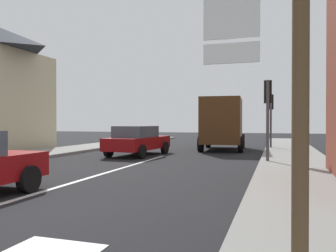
{
  "coord_description": "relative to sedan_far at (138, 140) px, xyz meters",
  "views": [
    {
      "loc": [
        5.31,
        -4.05,
        1.66
      ],
      "look_at": [
        0.36,
        11.58,
        1.48
      ],
      "focal_mm": 36.8,
      "sensor_mm": 36.0,
      "label": 1
    }
  ],
  "objects": [
    {
      "name": "delivery_truck",
      "position": [
        3.55,
        4.65,
        0.89
      ],
      "size": [
        2.76,
        5.13,
        3.05
      ],
      "color": "#4C2D14",
      "rests_on": "ground"
    },
    {
      "name": "traffic_light_far_right",
      "position": [
        6.29,
        5.85,
        1.71
      ],
      "size": [
        0.3,
        0.49,
        3.33
      ],
      "color": "#47474C",
      "rests_on": "ground"
    },
    {
      "name": "traffic_light_near_right",
      "position": [
        6.29,
        -1.68,
        1.7
      ],
      "size": [
        0.3,
        0.49,
        3.32
      ],
      "color": "#47474C",
      "rests_on": "ground"
    },
    {
      "name": "lane_centre_stripe",
      "position": [
        1.32,
        -5.85,
        -0.75
      ],
      "size": [
        0.16,
        12.0,
        0.01
      ],
      "primitive_type": "cube",
      "color": "silver",
      "rests_on": "ground"
    },
    {
      "name": "sidewalk_right",
      "position": [
        7.37,
        -3.85,
        -0.69
      ],
      "size": [
        2.75,
        44.0,
        0.14
      ],
      "primitive_type": "cube",
      "color": "gray",
      "rests_on": "ground"
    },
    {
      "name": "ground_plane",
      "position": [
        1.32,
        -1.85,
        -0.76
      ],
      "size": [
        80.0,
        80.0,
        0.0
      ],
      "primitive_type": "plane",
      "color": "black"
    },
    {
      "name": "sedan_far",
      "position": [
        0.0,
        0.0,
        0.0
      ],
      "size": [
        2.26,
        4.34,
        1.47
      ],
      "color": "maroon",
      "rests_on": "ground"
    },
    {
      "name": "sidewalk_left",
      "position": [
        -4.72,
        -3.85,
        -0.69
      ],
      "size": [
        2.75,
        44.0,
        0.14
      ],
      "primitive_type": "cube",
      "color": "gray",
      "rests_on": "ground"
    },
    {
      "name": "route_sign_post",
      "position": [
        6.82,
        -12.82,
        1.15
      ],
      "size": [
        1.66,
        0.14,
        3.2
      ],
      "color": "brown",
      "rests_on": "ground"
    }
  ]
}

